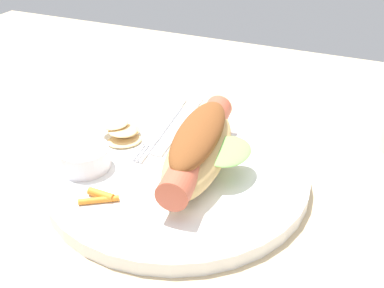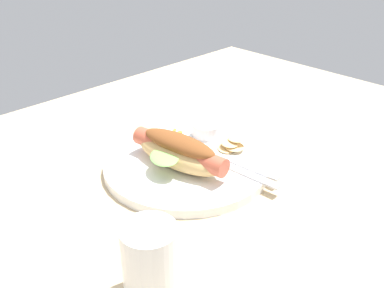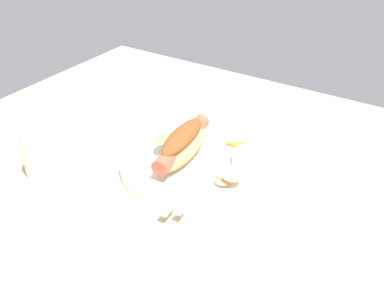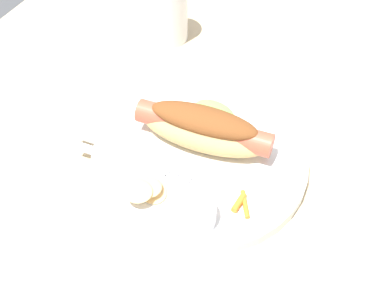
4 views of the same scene
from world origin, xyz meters
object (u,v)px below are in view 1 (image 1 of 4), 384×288
at_px(hot_dog, 198,148).
at_px(carrot_garnish, 100,197).
at_px(chips_pile, 122,131).
at_px(fork, 163,126).
at_px(knife, 180,124).
at_px(plate, 178,173).
at_px(sauce_ramekin, 84,158).

bearing_deg(hot_dog, carrot_garnish, -46.48).
bearing_deg(chips_pile, fork, 52.33).
height_order(knife, chips_pile, chips_pile).
bearing_deg(plate, sauce_ramekin, -156.87).
relative_size(plate, hot_dog, 1.53).
distance_m(plate, sauce_ramekin, 0.10).
height_order(hot_dog, sauce_ramekin, hot_dog).
bearing_deg(knife, sauce_ramekin, -27.85).
relative_size(hot_dog, fork, 1.15).
relative_size(chips_pile, carrot_garnish, 1.85).
relative_size(sauce_ramekin, chips_pile, 0.81).
bearing_deg(fork, hot_dog, 41.89).
bearing_deg(chips_pile, hot_dog, -13.69).
bearing_deg(hot_dog, sauce_ramekin, -76.84).
bearing_deg(plate, fork, 126.43).
height_order(sauce_ramekin, chips_pile, sauce_ramekin).
distance_m(knife, carrot_garnish, 0.17).
xyz_separation_m(plate, knife, (-0.04, 0.09, 0.01)).
xyz_separation_m(sauce_ramekin, carrot_garnish, (0.05, -0.04, -0.01)).
bearing_deg(chips_pile, sauce_ramekin, -94.60).
height_order(fork, chips_pile, chips_pile).
bearing_deg(sauce_ramekin, chips_pile, 85.40).
bearing_deg(knife, fork, -53.33).
xyz_separation_m(knife, chips_pile, (-0.05, -0.06, 0.01)).
relative_size(fork, knife, 1.05).
distance_m(sauce_ramekin, carrot_garnish, 0.06).
relative_size(hot_dog, chips_pile, 2.76).
bearing_deg(sauce_ramekin, knife, 66.30).
height_order(hot_dog, knife, hot_dog).
bearing_deg(fork, carrot_garnish, -3.13).
xyz_separation_m(fork, carrot_garnish, (0.01, -0.15, 0.00)).
xyz_separation_m(knife, carrot_garnish, (-0.01, -0.17, 0.00)).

